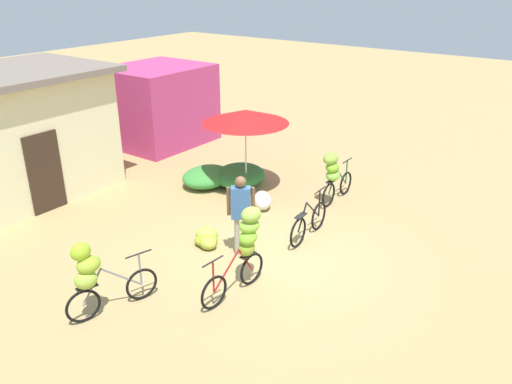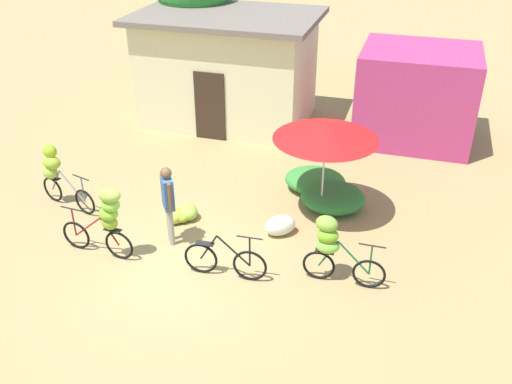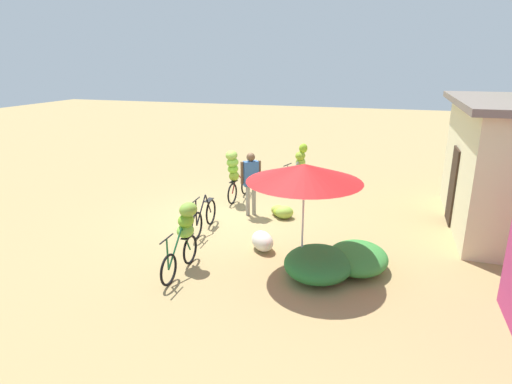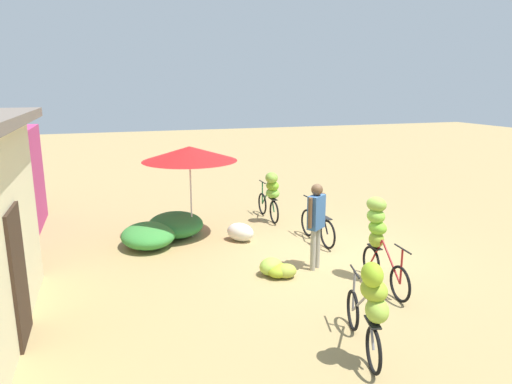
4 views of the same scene
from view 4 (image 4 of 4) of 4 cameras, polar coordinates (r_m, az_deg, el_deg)
ground_plane at (r=10.14m, az=8.81°, el=-8.20°), size 60.00×60.00×0.00m
hedge_bush_front_left at (r=10.98m, az=-13.27°, el=-5.27°), size 1.49×1.24×0.52m
hedge_bush_front_right at (r=11.58m, az=-9.98°, el=-4.02°), size 1.49×1.36×0.57m
market_umbrella at (r=11.06m, az=-8.27°, el=4.75°), size 2.28×2.28×2.25m
bicycle_leftmost at (r=6.42m, az=14.11°, el=-13.25°), size 1.66×0.58×1.48m
bicycle_near_pile at (r=8.87m, az=15.02°, el=-4.91°), size 1.67×0.41×1.63m
bicycle_center_loaded at (r=11.04m, az=7.64°, el=-4.35°), size 1.66×0.17×1.00m
bicycle_by_shop at (r=12.47m, az=1.88°, el=0.07°), size 1.58×0.48×1.40m
banana_pile_on_ground at (r=9.12m, az=2.64°, el=-9.54°), size 0.77×0.78×0.35m
produce_sack at (r=11.06m, az=-1.97°, el=-5.01°), size 0.82×0.79×0.44m
person_vendor at (r=9.23m, az=7.51°, el=-3.11°), size 0.40×0.49×1.78m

